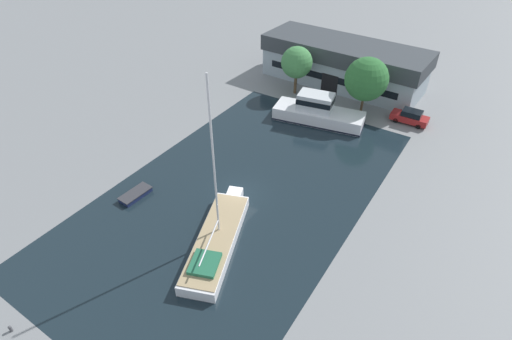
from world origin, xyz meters
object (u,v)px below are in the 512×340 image
(warehouse_building, at_px, (343,63))
(sailboat_moored, at_px, (217,239))
(quay_tree_near_building, at_px, (366,79))
(parked_car, at_px, (410,117))
(quay_tree_by_water, at_px, (297,62))
(small_dinghy, at_px, (136,194))
(motor_cruiser, at_px, (318,112))

(warehouse_building, height_order, sailboat_moored, sailboat_moored)
(quay_tree_near_building, bearing_deg, parked_car, 14.27)
(quay_tree_by_water, bearing_deg, sailboat_moored, -74.02)
(quay_tree_near_building, relative_size, parked_car, 1.70)
(warehouse_building, relative_size, quay_tree_by_water, 3.55)
(quay_tree_near_building, height_order, small_dinghy, quay_tree_near_building)
(motor_cruiser, bearing_deg, parked_car, -69.97)
(quay_tree_near_building, relative_size, small_dinghy, 2.34)
(parked_car, distance_m, small_dinghy, 33.04)
(parked_car, height_order, sailboat_moored, sailboat_moored)
(warehouse_building, height_order, small_dinghy, warehouse_building)
(sailboat_moored, xyz_separation_m, small_dinghy, (-10.14, 0.54, -0.37))
(warehouse_building, bearing_deg, quay_tree_by_water, -119.16)
(parked_car, xyz_separation_m, motor_cruiser, (-9.61, -5.73, 0.43))
(sailboat_moored, distance_m, small_dinghy, 10.16)
(warehouse_building, relative_size, quay_tree_near_building, 3.09)
(quay_tree_by_water, relative_size, motor_cruiser, 0.57)
(motor_cruiser, bearing_deg, warehouse_building, -1.29)
(quay_tree_near_building, distance_m, quay_tree_by_water, 9.94)
(small_dinghy, bearing_deg, quay_tree_near_building, -111.63)
(quay_tree_near_building, height_order, motor_cruiser, quay_tree_near_building)
(quay_tree_near_building, bearing_deg, sailboat_moored, -93.99)
(parked_car, relative_size, motor_cruiser, 0.39)
(quay_tree_by_water, xyz_separation_m, parked_car, (15.56, 0.47, -3.55))
(quay_tree_near_building, distance_m, small_dinghy, 29.42)
(quay_tree_by_water, relative_size, parked_car, 1.48)
(sailboat_moored, bearing_deg, quay_tree_near_building, 65.08)
(warehouse_building, relative_size, small_dinghy, 7.22)
(parked_car, relative_size, sailboat_moored, 0.30)
(parked_car, xyz_separation_m, sailboat_moored, (-7.55, -28.43, -0.22))
(quay_tree_near_building, height_order, sailboat_moored, sailboat_moored)
(sailboat_moored, relative_size, motor_cruiser, 1.30)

